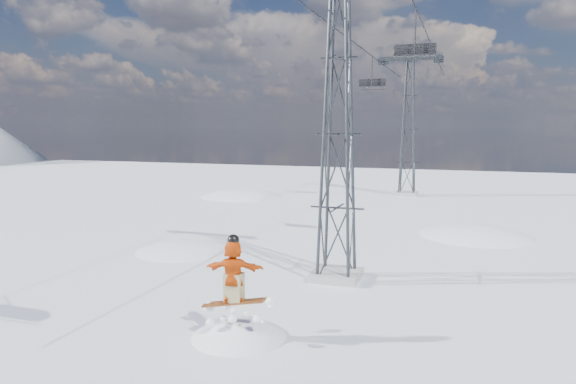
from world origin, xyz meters
The scene contains 7 objects.
ground centered at (0.00, 0.00, 0.00)m, with size 120.00×120.00×0.00m, color white.
snow_terrain centered at (-4.77, 21.24, -9.59)m, with size 39.00×37.00×22.00m.
lift_tower_near centered at (0.80, 8.00, 5.47)m, with size 5.20×1.80×11.43m.
lift_tower_far centered at (0.80, 33.00, 5.47)m, with size 5.20×1.80×11.43m.
haul_cables centered at (0.80, 19.50, 10.85)m, with size 4.46×51.00×0.06m.
lift_chair_mid centered at (3.00, 13.00, 9.05)m, with size 1.81×0.52×2.24m.
lift_chair_far centered at (-1.40, 27.77, 8.89)m, with size 1.98×0.57×2.45m.
Camera 1 is at (5.22, -10.57, 5.81)m, focal length 32.00 mm.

